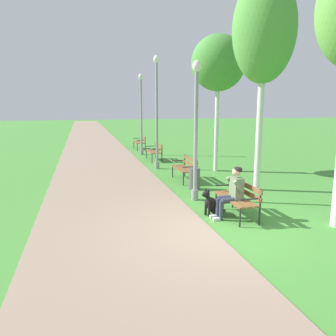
{
  "coord_description": "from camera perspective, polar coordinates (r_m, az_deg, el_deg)",
  "views": [
    {
      "loc": [
        -2.89,
        -6.26,
        2.67
      ],
      "look_at": [
        -0.53,
        2.87,
        0.9
      ],
      "focal_mm": 35.61,
      "sensor_mm": 36.0,
      "label": 1
    }
  ],
  "objects": [
    {
      "name": "lamp_post_mid",
      "position": [
        14.08,
        -1.94,
        9.59
      ],
      "size": [
        0.24,
        0.24,
        4.68
      ],
      "color": "gray",
      "rests_on": "ground"
    },
    {
      "name": "person_seated_on_near_bench",
      "position": [
        8.09,
        10.94,
        -3.8
      ],
      "size": [
        0.74,
        0.49,
        1.25
      ],
      "color": "#33384C",
      "rests_on": "ground"
    },
    {
      "name": "birch_tree_third",
      "position": [
        13.82,
        8.61,
        17.26
      ],
      "size": [
        2.15,
        2.03,
        5.41
      ],
      "color": "silver",
      "rests_on": "ground"
    },
    {
      "name": "ground_plane",
      "position": [
        7.39,
        9.77,
        -10.69
      ],
      "size": [
        120.0,
        120.0,
        0.0
      ],
      "primitive_type": "plane",
      "color": "#478E38"
    },
    {
      "name": "park_bench_near",
      "position": [
        8.27,
        12.02,
        -4.71
      ],
      "size": [
        0.55,
        1.5,
        0.85
      ],
      "color": "brown",
      "rests_on": "ground"
    },
    {
      "name": "dog_black",
      "position": [
        8.38,
        7.64,
        -6.18
      ],
      "size": [
        0.79,
        0.45,
        0.71
      ],
      "color": "black",
      "rests_on": "ground"
    },
    {
      "name": "litter_bin",
      "position": [
        10.77,
        4.52,
        -1.84
      ],
      "size": [
        0.36,
        0.36,
        0.7
      ],
      "primitive_type": "cylinder",
      "color": "#515156",
      "rests_on": "ground"
    },
    {
      "name": "lamp_post_far",
      "position": [
        18.32,
        -4.6,
        9.24
      ],
      "size": [
        0.24,
        0.24,
        4.33
      ],
      "color": "gray",
      "rests_on": "ground"
    },
    {
      "name": "birch_tree_second",
      "position": [
        11.03,
        16.14,
        21.66
      ],
      "size": [
        1.9,
        1.83,
        6.47
      ],
      "color": "silver",
      "rests_on": "ground"
    },
    {
      "name": "park_bench_mid",
      "position": [
        11.97,
        3.04,
        0.23
      ],
      "size": [
        0.55,
        1.5,
        0.85
      ],
      "color": "brown",
      "rests_on": "ground"
    },
    {
      "name": "park_bench_furthest",
      "position": [
        20.71,
        -4.78,
        4.6
      ],
      "size": [
        0.55,
        1.5,
        0.85
      ],
      "color": "brown",
      "rests_on": "ground"
    },
    {
      "name": "lamp_post_near",
      "position": [
        9.3,
        4.79,
        6.49
      ],
      "size": [
        0.24,
        0.24,
        3.87
      ],
      "color": "gray",
      "rests_on": "ground"
    },
    {
      "name": "park_bench_far",
      "position": [
        16.46,
        -2.23,
        3.09
      ],
      "size": [
        0.55,
        1.5,
        0.85
      ],
      "color": "brown",
      "rests_on": "ground"
    },
    {
      "name": "paved_path",
      "position": [
        30.38,
        -13.06,
        5.34
      ],
      "size": [
        3.79,
        60.0,
        0.04
      ],
      "primitive_type": "cube",
      "color": "gray",
      "rests_on": "ground"
    }
  ]
}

